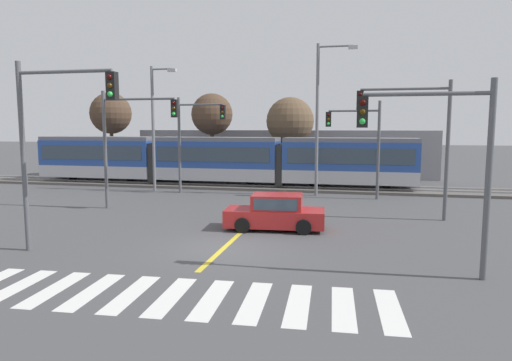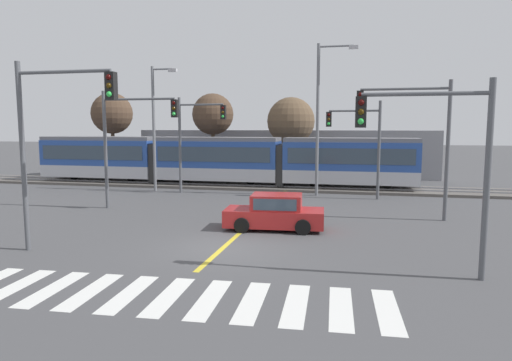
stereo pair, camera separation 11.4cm
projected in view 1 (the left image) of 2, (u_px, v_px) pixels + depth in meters
ground_plane at (224, 248)px, 16.55m from camera, size 200.00×200.00×0.00m
track_bed at (289, 187)px, 32.45m from camera, size 120.00×4.00×0.18m
rail_near at (288, 186)px, 31.73m from camera, size 120.00×0.08×0.10m
rail_far at (291, 184)px, 33.13m from camera, size 120.00×0.08×0.10m
light_rail_tram at (217, 159)px, 33.35m from camera, size 28.00×2.64×3.43m
crosswalk_stripe_1 at (18, 287)px, 12.54m from camera, size 0.70×2.83×0.01m
crosswalk_stripe_2 at (55, 289)px, 12.36m from camera, size 0.70×2.83×0.01m
crosswalk_stripe_3 at (92, 291)px, 12.18m from camera, size 0.70×2.83×0.01m
crosswalk_stripe_4 at (131, 294)px, 12.00m from camera, size 0.70×2.83×0.01m
crosswalk_stripe_5 at (171, 296)px, 11.82m from camera, size 0.70×2.83×0.01m
crosswalk_stripe_6 at (212, 299)px, 11.64m from camera, size 0.70×2.83×0.01m
crosswalk_stripe_7 at (254, 302)px, 11.46m from camera, size 0.70×2.83×0.01m
crosswalk_stripe_8 at (298, 304)px, 11.28m from camera, size 0.70×2.83×0.01m
crosswalk_stripe_9 at (343, 307)px, 11.10m from camera, size 0.70×2.83×0.01m
crosswalk_stripe_10 at (390, 310)px, 10.92m from camera, size 0.70×2.83×0.01m
lane_centre_line at (258, 217)px, 22.14m from camera, size 0.20×17.28×0.01m
sedan_crossing at (275, 213)px, 19.46m from camera, size 4.32×2.16×1.52m
traffic_light_near_right at (441, 147)px, 12.95m from camera, size 3.75×0.38×5.71m
traffic_light_far_left at (194, 131)px, 29.67m from camera, size 3.25×0.38×6.26m
traffic_light_far_right at (360, 136)px, 27.42m from camera, size 3.25×0.38×5.91m
traffic_light_near_left at (52, 127)px, 15.47m from camera, size 3.75×0.38×6.59m
traffic_light_mid_right at (417, 128)px, 21.18m from camera, size 4.25×0.38×6.50m
traffic_light_mid_left at (129, 131)px, 23.85m from camera, size 4.25×0.38×6.24m
street_lamp_west at (155, 122)px, 30.59m from camera, size 1.83×0.28×8.36m
street_lamp_centre at (321, 111)px, 28.47m from camera, size 2.48×0.28×9.46m
bare_tree_far_west at (111, 114)px, 40.33m from camera, size 3.62×3.62×7.35m
bare_tree_west at (212, 115)px, 37.50m from camera, size 3.40×3.40×7.09m
bare_tree_east at (290, 121)px, 36.04m from camera, size 3.76×3.76×6.69m
building_backdrop_far at (286, 152)px, 42.42m from camera, size 26.33×6.00×4.06m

